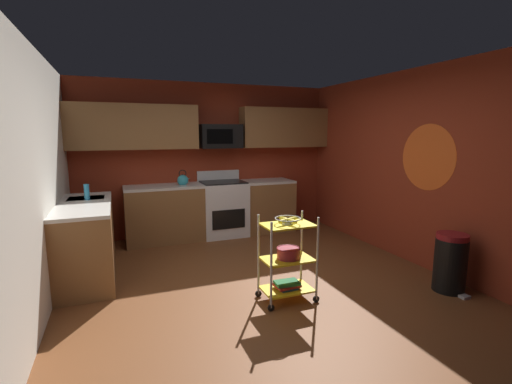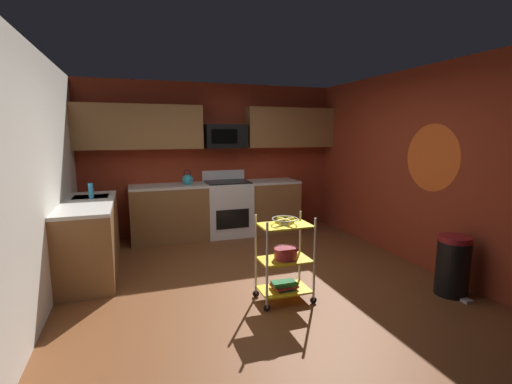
# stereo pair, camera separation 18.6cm
# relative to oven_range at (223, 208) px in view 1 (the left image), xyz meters

# --- Properties ---
(floor) EXTENTS (4.40, 4.80, 0.04)m
(floor) POSITION_rel_oven_range_xyz_m (-0.17, -2.10, -0.50)
(floor) COLOR brown
(floor) RESTS_ON ground
(wall_back) EXTENTS (4.52, 0.06, 2.60)m
(wall_back) POSITION_rel_oven_range_xyz_m (-0.17, 0.33, 0.82)
(wall_back) COLOR maroon
(wall_back) RESTS_ON ground
(wall_left) EXTENTS (0.06, 4.80, 2.60)m
(wall_left) POSITION_rel_oven_range_xyz_m (-2.40, -2.10, 0.82)
(wall_left) COLOR silver
(wall_left) RESTS_ON ground
(wall_right) EXTENTS (0.06, 4.80, 2.60)m
(wall_right) POSITION_rel_oven_range_xyz_m (2.06, -2.10, 0.82)
(wall_right) COLOR maroon
(wall_right) RESTS_ON ground
(wall_flower_decal) EXTENTS (0.00, 0.85, 0.85)m
(wall_flower_decal) POSITION_rel_oven_range_xyz_m (2.03, -2.39, 0.97)
(wall_flower_decal) COLOR #E5591E
(counter_run) EXTENTS (3.63, 2.25, 0.92)m
(counter_run) POSITION_rel_oven_range_xyz_m (-0.88, -0.42, -0.01)
(counter_run) COLOR brown
(counter_run) RESTS_ON ground
(oven_range) EXTENTS (0.76, 0.65, 1.10)m
(oven_range) POSITION_rel_oven_range_xyz_m (0.00, 0.00, 0.00)
(oven_range) COLOR white
(oven_range) RESTS_ON ground
(upper_cabinets) EXTENTS (4.40, 0.33, 0.70)m
(upper_cabinets) POSITION_rel_oven_range_xyz_m (-0.21, 0.13, 1.37)
(upper_cabinets) COLOR brown
(microwave) EXTENTS (0.70, 0.39, 0.40)m
(microwave) POSITION_rel_oven_range_xyz_m (-0.00, 0.10, 1.22)
(microwave) COLOR black
(rolling_cart) EXTENTS (0.59, 0.36, 0.91)m
(rolling_cart) POSITION_rel_oven_range_xyz_m (-0.07, -2.63, -0.03)
(rolling_cart) COLOR silver
(rolling_cart) RESTS_ON ground
(fruit_bowl) EXTENTS (0.27, 0.27, 0.07)m
(fruit_bowl) POSITION_rel_oven_range_xyz_m (-0.07, -2.63, 0.40)
(fruit_bowl) COLOR silver
(fruit_bowl) RESTS_ON rolling_cart
(mixing_bowl_large) EXTENTS (0.25, 0.25, 0.11)m
(mixing_bowl_large) POSITION_rel_oven_range_xyz_m (-0.06, -2.63, 0.04)
(mixing_bowl_large) COLOR maroon
(mixing_bowl_large) RESTS_ON rolling_cart
(book_stack) EXTENTS (0.27, 0.21, 0.07)m
(book_stack) POSITION_rel_oven_range_xyz_m (-0.07, -2.63, -0.31)
(book_stack) COLOR #1E4C8C
(book_stack) RESTS_ON rolling_cart
(kettle) EXTENTS (0.21, 0.18, 0.26)m
(kettle) POSITION_rel_oven_range_xyz_m (-0.68, -0.00, 0.52)
(kettle) COLOR teal
(kettle) RESTS_ON counter_run
(dish_soap_bottle) EXTENTS (0.06, 0.06, 0.20)m
(dish_soap_bottle) POSITION_rel_oven_range_xyz_m (-2.05, -0.90, 0.54)
(dish_soap_bottle) COLOR #2D8CBF
(dish_soap_bottle) RESTS_ON counter_run
(trash_can) EXTENTS (0.34, 0.42, 0.66)m
(trash_can) POSITION_rel_oven_range_xyz_m (1.73, -3.09, -0.15)
(trash_can) COLOR black
(trash_can) RESTS_ON ground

